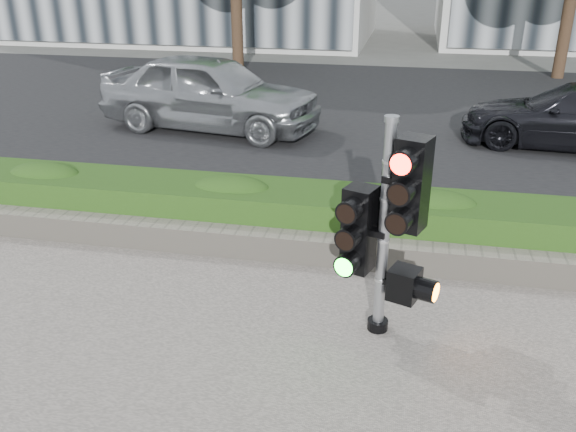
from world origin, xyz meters
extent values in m
plane|color=#51514C|center=(0.00, 0.00, 0.00)|extent=(120.00, 120.00, 0.00)
cube|color=black|center=(0.00, 10.00, 0.01)|extent=(60.00, 13.00, 0.02)
cube|color=gray|center=(0.00, 3.15, 0.06)|extent=(60.00, 0.25, 0.12)
cube|color=gray|center=(0.00, 1.90, 0.20)|extent=(12.00, 0.32, 0.34)
cube|color=#3A7022|center=(0.00, 2.55, 0.37)|extent=(12.00, 1.00, 0.68)
cylinder|color=black|center=(-4.50, 14.50, 2.02)|extent=(0.36, 0.36, 4.03)
cylinder|color=black|center=(5.50, 15.50, 1.79)|extent=(0.36, 0.36, 3.58)
cylinder|color=black|center=(0.94, 0.53, 0.08)|extent=(0.21, 0.21, 0.11)
cylinder|color=gray|center=(0.94, 0.53, 1.13)|extent=(0.11, 0.11, 2.20)
cylinder|color=gray|center=(0.94, 0.53, 2.26)|extent=(0.14, 0.14, 0.05)
cube|color=#FF1107|center=(1.17, 0.42, 1.69)|extent=(0.36, 0.36, 0.88)
cube|color=#14E51E|center=(0.70, 0.59, 1.12)|extent=(0.36, 0.36, 0.88)
cube|color=black|center=(1.06, 0.75, 1.42)|extent=(0.36, 0.36, 0.60)
cube|color=orange|center=(1.18, 0.48, 0.62)|extent=(0.36, 0.36, 0.32)
imported|color=#9DA0A4|center=(-3.17, 7.64, 0.84)|extent=(5.06, 2.70, 1.64)
camera|label=1|loc=(1.10, -4.88, 3.63)|focal=38.00mm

